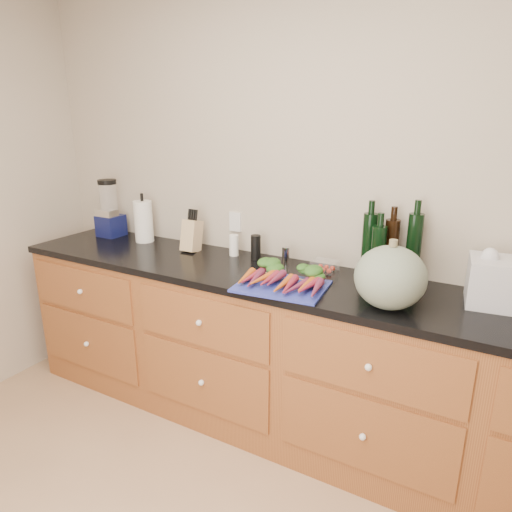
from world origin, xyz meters
The scene contains 15 objects.
wall_back centered at (0.00, 1.62, 1.30)m, with size 4.10×0.05×2.60m, color #BBAD9B.
cabinets centered at (0.00, 1.30, 0.45)m, with size 3.60×0.64×0.90m.
countertop centered at (0.00, 1.30, 0.92)m, with size 3.64×0.62×0.04m, color black.
cutting_board centered at (-0.05, 1.14, 0.95)m, with size 0.44×0.33×0.01m, color #28339E.
carrots centered at (-0.05, 1.18, 0.98)m, with size 0.43×0.31×0.06m.
squash centered at (0.47, 1.15, 1.08)m, with size 0.31×0.31×0.28m, color #5F6E5C.
blender_appliance centered at (-1.55, 1.46, 1.11)m, with size 0.16×0.16×0.40m.
paper_towel centered at (-1.24, 1.46, 1.08)m, with size 0.12×0.12×0.28m, color white.
knife_block centered at (-0.83, 1.44, 1.04)m, with size 0.10×0.10×0.19m, color #D0BA7A.
grinder_salt centered at (-0.54, 1.48, 1.00)m, with size 0.06×0.06×0.13m, color white.
grinder_pepper centered at (-0.39, 1.48, 1.01)m, with size 0.06×0.06×0.15m, color black.
canister_chrome centered at (-0.19, 1.48, 0.99)m, with size 0.05×0.05×0.10m, color silver.
tomato_box centered at (0.05, 1.47, 0.97)m, with size 0.13×0.11×0.06m, color white.
bottles centered at (0.37, 1.51, 1.10)m, with size 0.30×0.15×0.36m.
grocery_bag centered at (0.91, 1.42, 1.05)m, with size 0.29×0.23×0.21m, color silver, non-canonical shape.
Camera 1 is at (0.87, -0.77, 1.77)m, focal length 32.00 mm.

